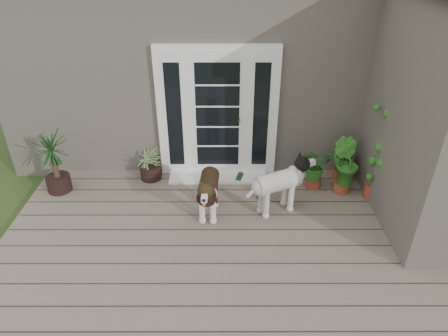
{
  "coord_description": "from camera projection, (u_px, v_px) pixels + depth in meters",
  "views": [
    {
      "loc": [
        -0.11,
        -3.29,
        3.7
      ],
      "look_at": [
        -0.1,
        1.75,
        0.7
      ],
      "focal_mm": 32.29,
      "sensor_mm": 36.0,
      "label": 1
    }
  ],
  "objects": [
    {
      "name": "white_dog",
      "position": [
        277.0,
        189.0,
        5.75
      ],
      "size": [
        0.98,
        0.73,
        0.75
      ],
      "primitive_type": null,
      "rotation": [
        0.0,
        0.0,
        -1.13
      ],
      "color": "white",
      "rests_on": "deck"
    },
    {
      "name": "house_main",
      "position": [
        229.0,
        56.0,
        7.92
      ],
      "size": [
        7.4,
        4.0,
        3.1
      ],
      "primitive_type": "cube",
      "color": "#665E54",
      "rests_on": "ground"
    },
    {
      "name": "brindle_dog",
      "position": [
        209.0,
        194.0,
        5.69
      ],
      "size": [
        0.42,
        0.88,
        0.72
      ],
      "primitive_type": null,
      "rotation": [
        0.0,
        0.0,
        3.08
      ],
      "color": "#301D11",
      "rests_on": "deck"
    },
    {
      "name": "sapling",
      "position": [
        385.0,
        146.0,
        5.78
      ],
      "size": [
        0.59,
        0.59,
        1.79
      ],
      "primitive_type": null,
      "rotation": [
        0.0,
        0.0,
        -0.14
      ],
      "color": "#165018",
      "rests_on": "deck"
    },
    {
      "name": "yucca",
      "position": [
        54.0,
        162.0,
        6.15
      ],
      "size": [
        0.81,
        0.81,
        1.01
      ],
      "primitive_type": null,
      "rotation": [
        0.0,
        0.0,
        -0.17
      ],
      "color": "black",
      "rests_on": "deck"
    },
    {
      "name": "deck",
      "position": [
        232.0,
        267.0,
        5.03
      ],
      "size": [
        6.2,
        4.6,
        0.12
      ],
      "primitive_type": "cube",
      "color": "#6B5B4C",
      "rests_on": "ground"
    },
    {
      "name": "herb_c",
      "position": [
        344.0,
        161.0,
        6.56
      ],
      "size": [
        0.58,
        0.58,
        0.64
      ],
      "primitive_type": "imported",
      "rotation": [
        0.0,
        0.0,
        4.04
      ],
      "color": "#1D5618",
      "rests_on": "deck"
    },
    {
      "name": "clog_right",
      "position": [
        264.0,
        193.0,
        6.24
      ],
      "size": [
        0.29,
        0.34,
        0.09
      ],
      "primitive_type": null,
      "rotation": [
        0.0,
        0.0,
        -0.56
      ],
      "color": "#15351B",
      "rests_on": "deck"
    },
    {
      "name": "clog_left",
      "position": [
        239.0,
        177.0,
        6.66
      ],
      "size": [
        0.18,
        0.28,
        0.08
      ],
      "primitive_type": null,
      "rotation": [
        0.0,
        0.0,
        -0.25
      ],
      "color": "#143216",
      "rests_on": "deck"
    },
    {
      "name": "herb_a",
      "position": [
        315.0,
        170.0,
        6.34
      ],
      "size": [
        0.6,
        0.6,
        0.6
      ],
      "primitive_type": "imported",
      "rotation": [
        0.0,
        0.0,
        0.34
      ],
      "color": "#154C16",
      "rests_on": "deck"
    },
    {
      "name": "herb_b",
      "position": [
        343.0,
        173.0,
        6.22
      ],
      "size": [
        0.63,
        0.63,
        0.67
      ],
      "primitive_type": "imported",
      "rotation": [
        0.0,
        0.0,
        2.39
      ],
      "color": "#1E5A19",
      "rests_on": "deck"
    },
    {
      "name": "spider_plant",
      "position": [
        150.0,
        162.0,
        6.56
      ],
      "size": [
        0.61,
        0.61,
        0.61
      ],
      "primitive_type": null,
      "rotation": [
        0.0,
        0.0,
        -0.06
      ],
      "color": "#859F62",
      "rests_on": "deck"
    },
    {
      "name": "door_unit",
      "position": [
        218.0,
        113.0,
        6.34
      ],
      "size": [
        1.9,
        0.14,
        2.15
      ],
      "primitive_type": "cube",
      "color": "white",
      "rests_on": "deck"
    },
    {
      "name": "door_step",
      "position": [
        218.0,
        177.0,
        6.71
      ],
      "size": [
        1.6,
        0.4,
        0.05
      ],
      "primitive_type": "cube",
      "color": "white",
      "rests_on": "deck"
    }
  ]
}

